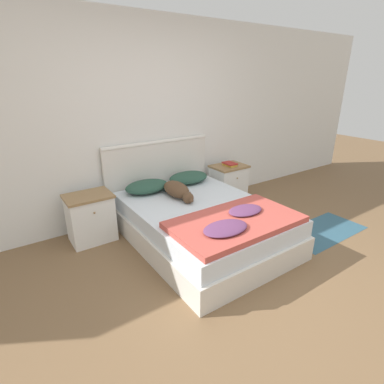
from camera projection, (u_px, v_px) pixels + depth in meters
ground_plane at (258, 293)px, 2.70m from camera, size 16.00×16.00×0.00m
wall_back at (145, 122)px, 3.88m from camera, size 9.00×0.06×2.55m
bed at (202, 223)px, 3.49m from camera, size 1.47×1.98×0.45m
headboard at (159, 176)px, 4.16m from camera, size 1.55×0.06×1.03m
nightstand_left at (91, 218)px, 3.49m from camera, size 0.52×0.40×0.57m
nightstand_right at (228, 183)px, 4.60m from camera, size 0.52×0.40×0.57m
pillow_left at (147, 186)px, 3.79m from camera, size 0.57×0.39×0.14m
pillow_right at (189, 177)px, 4.13m from camera, size 0.57×0.39×0.14m
quilt at (235, 222)px, 2.95m from camera, size 1.31×0.75×0.11m
dog at (178, 190)px, 3.62m from camera, size 0.24×0.64×0.18m
book_stack at (230, 164)px, 4.48m from camera, size 0.15×0.21×0.05m
rug at (323, 231)px, 3.79m from camera, size 1.13×0.56×0.00m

